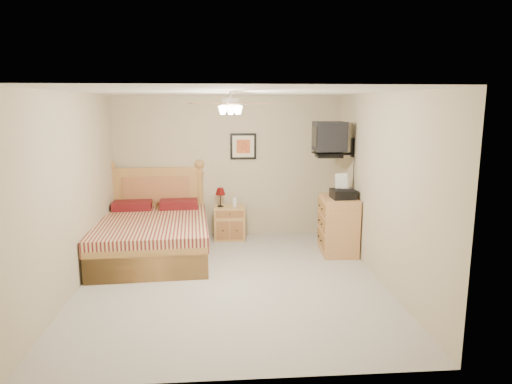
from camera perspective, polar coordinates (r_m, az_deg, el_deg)
floor at (r=6.28m, az=-3.03°, el=-11.08°), size 4.50×4.50×0.00m
ceiling at (r=5.83m, az=-3.28°, el=12.38°), size 4.00×4.50×0.04m
wall_back at (r=8.15m, az=-3.50°, el=3.12°), size 4.00×0.04×2.50m
wall_front at (r=3.74m, az=-2.37°, el=-6.16°), size 4.00×0.04×2.50m
wall_left at (r=6.22m, az=-21.91°, el=-0.07°), size 0.04×4.50×2.50m
wall_right at (r=6.29m, az=15.38°, el=0.45°), size 0.04×4.50×2.50m
bed at (r=7.22m, az=-12.91°, el=-2.59°), size 1.78×2.26×1.40m
nightstand at (r=8.09m, az=-3.28°, el=-3.85°), size 0.55×0.42×0.58m
table_lamp at (r=8.00m, az=-4.47°, el=-0.66°), size 0.21×0.21×0.34m
lotion_bottle at (r=7.97m, az=-2.68°, el=-1.14°), size 0.09×0.09×0.21m
framed_picture at (r=8.09m, az=-1.61°, el=5.72°), size 0.46×0.04×0.46m
dresser at (r=7.42m, az=10.24°, el=-4.09°), size 0.58×0.80×0.91m
fax_machine at (r=7.20m, az=10.87°, el=0.67°), size 0.37×0.39×0.38m
magazine_lower at (r=7.56m, az=9.69°, el=-0.16°), size 0.23×0.28×0.02m
magazine_upper at (r=7.56m, az=9.61°, el=0.00°), size 0.19×0.26×0.02m
wall_tv at (r=7.42m, az=10.29°, el=6.56°), size 0.56×0.46×0.58m
ceiling_fan at (r=5.62m, az=-3.22°, el=11.01°), size 1.14×1.14×0.28m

